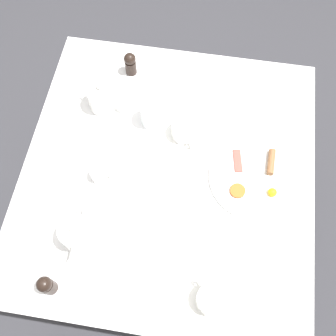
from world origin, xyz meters
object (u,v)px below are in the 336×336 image
Objects in this scene: knife_by_plate at (163,180)px; teacup_with_saucer_left at (184,131)px; teacup_with_saucer_right at (211,300)px; water_glass_tall at (152,114)px; salt_grinder at (130,63)px; teapot_far at (102,97)px; creamer_jug at (99,174)px; pepper_grinder at (47,285)px; teapot_near at (77,233)px; fork_by_plate at (171,241)px; breakfast_plate at (255,178)px.

teacup_with_saucer_left is at bearing 76.09° from knife_by_plate.
water_glass_tall reaches higher than teacup_with_saucer_right.
salt_grinder is at bearing 119.73° from water_glass_tall.
teapot_far is 0.39m from knife_by_plate.
creamer_jug is at bearing -141.40° from teacup_with_saucer_left.
water_glass_tall is at bearing 61.20° from creamer_jug.
creamer_jug is 0.39m from pepper_grinder.
teapot_near reaches higher than creamer_jug.
breakfast_plate is at bearing 46.23° from fork_by_plate.
teapot_far is (-0.59, 0.21, 0.05)m from breakfast_plate.
creamer_jug is at bearing 140.60° from teacup_with_saucer_right.
teacup_with_saucer_left is 0.58m from teacup_with_saucer_right.
salt_grinder is 0.49m from knife_by_plate.
teapot_far reaches higher than water_glass_tall.
teacup_with_saucer_left is (0.32, -0.08, -0.02)m from teapot_far.
teacup_with_saucer_right is at bearing -63.43° from salt_grinder.
salt_grinder is at bearing -99.51° from teapot_far.
teapot_far is 0.30m from creamer_jug.
teapot_near is 0.92× the size of knife_by_plate.
teacup_with_saucer_right is 0.43m from knife_by_plate.
water_glass_tall is (0.19, -0.04, -0.00)m from teapot_far.
pepper_grinder is (-0.20, -0.64, 0.00)m from water_glass_tall.
pepper_grinder is 0.59× the size of fork_by_plate.
teacup_with_saucer_right is at bearing -74.03° from teacup_with_saucer_left.
water_glass_tall is 1.30× the size of creamer_jug.
salt_grinder reaches higher than creamer_jug.
teapot_near is 0.69m from salt_grinder.
teapot_near is 1.01× the size of teapot_far.
water_glass_tall is 0.46m from fork_by_plate.
breakfast_plate is at bearing 10.39° from knife_by_plate.
teacup_with_saucer_right is 0.49m from pepper_grinder.
creamer_jug reaches higher than breakfast_plate.
breakfast_plate reaches higher than fork_by_plate.
pepper_grinder is at bearing -107.60° from water_glass_tall.
teacup_with_saucer_left is 1.00× the size of teacup_with_saucer_right.
fork_by_plate is at bearing -72.14° from water_glass_tall.
teapot_near reaches higher than water_glass_tall.
teacup_with_saucer_right is 0.22m from fork_by_plate.
pepper_grinder is at bearing -95.55° from salt_grinder.
knife_by_plate is at bearing 133.26° from teapot_near.
teapot_far is at bearing 159.91° from breakfast_plate.
knife_by_plate is (0.20, -0.44, -0.05)m from salt_grinder.
teacup_with_saucer_left is 1.41× the size of salt_grinder.
teapot_far is at bearing 100.28° from creamer_jug.
teapot_near reaches higher than knife_by_plate.
teapot_far reaches higher than knife_by_plate.
salt_grinder reaches higher than water_glass_tall.
salt_grinder is at bearing 116.57° from teacup_with_saucer_right.
pepper_grinder is (-0.49, -0.04, 0.02)m from teacup_with_saucer_right.
teacup_with_saucer_right is at bearing -48.71° from fork_by_plate.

